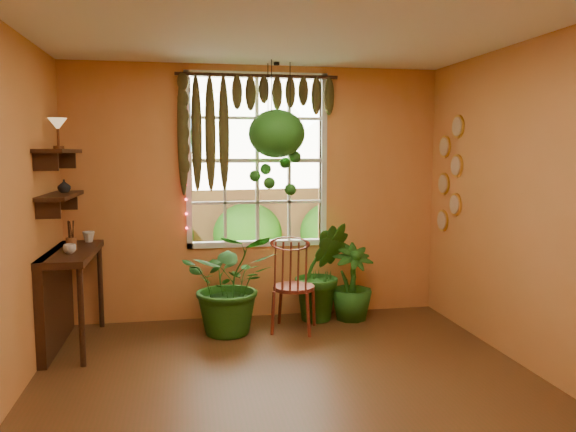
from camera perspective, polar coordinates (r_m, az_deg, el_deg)
name	(u,v)px	position (r m, az deg, el deg)	size (l,w,h in m)	color
floor	(300,405)	(4.21, 1.18, -18.68)	(4.50, 4.50, 0.00)	#522F17
ceiling	(301,13)	(3.91, 1.28, 19.95)	(4.50, 4.50, 0.00)	white
wall_back	(258,193)	(6.04, -3.10, 2.32)	(4.00, 4.00, 0.00)	#D78849
wall_right	(562,211)	(4.67, 26.05, 0.43)	(4.50, 4.50, 0.00)	#D78849
window	(257,161)	(6.06, -3.16, 5.64)	(1.52, 0.10, 1.86)	silver
valance_vine	(250,105)	(5.95, -3.87, 11.18)	(1.70, 0.12, 1.10)	#38210F
string_lights	(185,156)	(5.92, -10.41, 6.01)	(0.03, 0.03, 1.54)	#FF2633
wall_plates	(449,175)	(6.17, 16.08, 4.02)	(0.04, 0.32, 1.10)	beige
counter_ledge	(61,288)	(5.59, -22.09, -6.79)	(0.40, 1.20, 0.90)	#38210F
shelf_lower	(60,196)	(5.45, -22.12, 1.93)	(0.25, 0.90, 0.04)	#38210F
shelf_upper	(58,151)	(5.44, -22.30, 6.13)	(0.25, 0.90, 0.04)	#38210F
backyard	(239,179)	(10.66, -5.02, 3.75)	(14.00, 10.00, 12.00)	#2E5B1A
windsor_chair	(293,299)	(5.67, 0.53, -8.47)	(0.55, 0.56, 1.12)	maroon
potted_plant_left	(231,283)	(5.58, -5.79, -6.78)	(0.92, 0.80, 1.02)	#1C5015
potted_plant_mid	(322,272)	(6.00, 3.46, -5.67)	(0.58, 0.47, 1.05)	#1C5015
potted_plant_right	(351,282)	(6.08, 6.46, -6.69)	(0.46, 0.46, 0.81)	#1C5015
hanging_basket	(277,141)	(5.81, -1.16, 7.66)	(0.58, 0.58, 1.37)	black
cup_a	(70,249)	(5.30, -21.31, -3.13)	(0.11, 0.11, 0.09)	silver
cup_b	(89,237)	(5.91, -19.59, -2.00)	(0.12, 0.12, 0.11)	beige
brush_jar	(71,236)	(5.48, -21.18, -1.86)	(0.09, 0.09, 0.34)	brown
shelf_vase	(64,186)	(5.60, -21.79, 2.84)	(0.12, 0.12, 0.12)	#B2AD99
tiffany_lamp	(58,126)	(5.39, -22.36, 8.45)	(0.16, 0.16, 0.27)	brown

